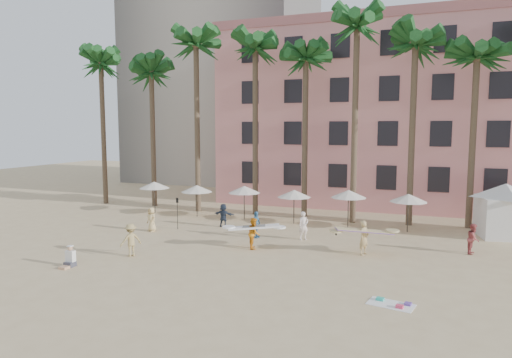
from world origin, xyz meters
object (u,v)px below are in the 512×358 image
object	(u,v)px
carrier_yellow	(364,236)
carrier_white	(254,232)
pink_hotel	(417,118)
cabana	(505,206)

from	to	relation	value
carrier_yellow	carrier_white	xyz separation A→B (m)	(-6.23, -0.95, -0.10)
pink_hotel	carrier_yellow	size ratio (longest dim) A/B	10.88
cabana	carrier_yellow	size ratio (longest dim) A/B	1.62
pink_hotel	cabana	world-z (taller)	pink_hotel
cabana	carrier_white	world-z (taller)	cabana
pink_hotel	carrier_yellow	world-z (taller)	pink_hotel
pink_hotel	carrier_yellow	distance (m)	21.36
carrier_yellow	carrier_white	bearing A→B (deg)	-171.31
pink_hotel	carrier_white	distance (m)	23.69
pink_hotel	carrier_yellow	bearing A→B (deg)	-95.81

